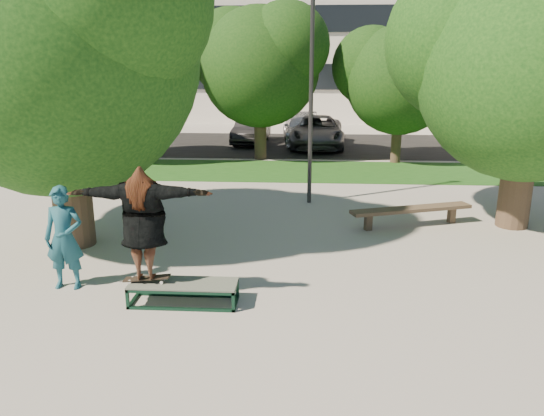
# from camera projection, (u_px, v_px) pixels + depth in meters

# --- Properties ---
(ground) EXTENTS (120.00, 120.00, 0.00)m
(ground) POSITION_uv_depth(u_px,v_px,m) (260.00, 265.00, 10.62)
(ground) COLOR gray
(ground) RESTS_ON ground
(grass_strip) EXTENTS (30.00, 4.00, 0.02)m
(grass_strip) POSITION_uv_depth(u_px,v_px,m) (308.00, 171.00, 19.70)
(grass_strip) COLOR #134112
(grass_strip) RESTS_ON ground
(asphalt_strip) EXTENTS (40.00, 8.00, 0.01)m
(asphalt_strip) POSITION_uv_depth(u_px,v_px,m) (288.00, 145.00, 26.01)
(asphalt_strip) COLOR black
(asphalt_strip) RESTS_ON ground
(tree_left) EXTENTS (6.96, 5.95, 7.12)m
(tree_left) POSITION_uv_depth(u_px,v_px,m) (53.00, 37.00, 10.75)
(tree_left) COLOR #38281E
(tree_left) RESTS_ON ground
(tree_right) EXTENTS (6.24, 5.33, 6.51)m
(tree_right) POSITION_uv_depth(u_px,v_px,m) (527.00, 55.00, 12.14)
(tree_right) COLOR #38281E
(tree_right) RESTS_ON ground
(bg_tree_left) EXTENTS (5.28, 4.51, 5.77)m
(bg_tree_left) POSITION_uv_depth(u_px,v_px,m) (116.00, 67.00, 20.67)
(bg_tree_left) COLOR #38281E
(bg_tree_left) RESTS_ON ground
(bg_tree_mid) EXTENTS (5.76, 4.92, 6.24)m
(bg_tree_mid) POSITION_uv_depth(u_px,v_px,m) (258.00, 60.00, 21.23)
(bg_tree_mid) COLOR #38281E
(bg_tree_mid) RESTS_ON ground
(bg_tree_right) EXTENTS (5.04, 4.31, 5.43)m
(bg_tree_right) POSITION_uv_depth(u_px,v_px,m) (398.00, 74.00, 20.55)
(bg_tree_right) COLOR #38281E
(bg_tree_right) RESTS_ON ground
(lamppost) EXTENTS (0.25, 0.15, 6.11)m
(lamppost) POSITION_uv_depth(u_px,v_px,m) (311.00, 91.00, 14.53)
(lamppost) COLOR #2D2D30
(lamppost) RESTS_ON ground
(office_building) EXTENTS (30.00, 14.12, 16.00)m
(office_building) POSITION_uv_depth(u_px,v_px,m) (269.00, 5.00, 39.36)
(office_building) COLOR silver
(office_building) RESTS_ON ground
(grind_box) EXTENTS (1.80, 0.60, 0.38)m
(grind_box) POSITION_uv_depth(u_px,v_px,m) (184.00, 293.00, 8.90)
(grind_box) COLOR #103122
(grind_box) RESTS_ON ground
(skater_rig) EXTENTS (2.35, 0.69, 1.98)m
(skater_rig) POSITION_uv_depth(u_px,v_px,m) (143.00, 223.00, 8.62)
(skater_rig) COLOR white
(skater_rig) RESTS_ON grind_box
(bystander) EXTENTS (0.70, 0.48, 1.87)m
(bystander) POSITION_uv_depth(u_px,v_px,m) (64.00, 238.00, 9.35)
(bystander) COLOR #174A5A
(bystander) RESTS_ON ground
(bench) EXTENTS (3.10, 1.43, 0.48)m
(bench) POSITION_uv_depth(u_px,v_px,m) (411.00, 210.00, 13.04)
(bench) COLOR brown
(bench) RESTS_ON ground
(car_silver_a) EXTENTS (2.62, 4.85, 1.57)m
(car_silver_a) POSITION_uv_depth(u_px,v_px,m) (100.00, 130.00, 25.43)
(car_silver_a) COLOR #A0A0A4
(car_silver_a) RESTS_ON asphalt_strip
(car_dark) EXTENTS (1.69, 4.08, 1.31)m
(car_dark) POSITION_uv_depth(u_px,v_px,m) (251.00, 130.00, 26.27)
(car_dark) COLOR black
(car_dark) RESTS_ON asphalt_strip
(car_grey) EXTENTS (2.56, 5.33, 1.47)m
(car_grey) POSITION_uv_depth(u_px,v_px,m) (317.00, 132.00, 25.12)
(car_grey) COLOR #56555A
(car_grey) RESTS_ON asphalt_strip
(car_silver_b) EXTENTS (2.34, 4.99, 1.41)m
(car_silver_b) POSITION_uv_depth(u_px,v_px,m) (304.00, 129.00, 26.26)
(car_silver_b) COLOR silver
(car_silver_b) RESTS_ON asphalt_strip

